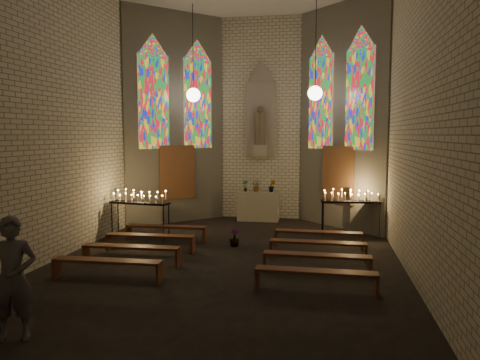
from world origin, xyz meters
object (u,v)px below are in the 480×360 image
(votive_stand_left, at_px, (140,200))
(visitor, at_px, (13,278))
(altar, at_px, (258,206))
(aisle_flower_pot, at_px, (234,238))
(votive_stand_right, at_px, (351,198))

(votive_stand_left, bearing_deg, visitor, -76.14)
(votive_stand_left, relative_size, visitor, 0.99)
(altar, relative_size, votive_stand_left, 0.78)
(aisle_flower_pot, xyz_separation_m, visitor, (-2.06, -6.10, 0.66))
(votive_stand_left, distance_m, votive_stand_right, 6.14)
(altar, relative_size, visitor, 0.78)
(votive_stand_right, bearing_deg, aisle_flower_pot, -152.62)
(altar, bearing_deg, votive_stand_left, -132.11)
(votive_stand_right, height_order, visitor, visitor)
(altar, distance_m, votive_stand_right, 3.57)
(altar, relative_size, votive_stand_right, 0.79)
(altar, distance_m, aisle_flower_pot, 3.85)
(altar, xyz_separation_m, aisle_flower_pot, (-0.10, -3.84, -0.26))
(aisle_flower_pot, xyz_separation_m, votive_stand_left, (-2.87, 0.56, 0.87))
(altar, distance_m, visitor, 10.18)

